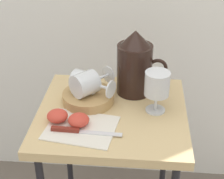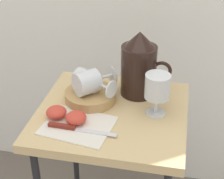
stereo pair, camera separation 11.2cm
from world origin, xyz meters
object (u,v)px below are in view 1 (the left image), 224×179
apple_half_right (79,120)px  pitcher (135,68)px  basket_tray (88,97)px  table (112,130)px  wine_glass_tipped_near (86,82)px  wine_glass_upright (157,86)px  apple_half_left (57,116)px  knife (76,131)px  wine_glass_tipped_far (86,83)px

apple_half_right → pitcher: bearing=53.9°
basket_tray → apple_half_right: (-0.01, -0.14, 0.00)m
table → wine_glass_tipped_near: bearing=147.5°
table → wine_glass_upright: size_ratio=4.99×
basket_tray → apple_half_left: size_ratio=2.66×
table → knife: knife is taller
basket_tray → pitcher: size_ratio=0.75×
wine_glass_tipped_far → apple_half_left: bearing=-122.5°
apple_half_left → table: bearing=25.0°
table → wine_glass_upright: wine_glass_upright is taller
apple_half_left → pitcher: bearing=41.6°
wine_glass_tipped_near → table: bearing=-32.5°
basket_tray → apple_half_right: bearing=-93.7°
apple_half_left → apple_half_right: (0.07, -0.02, 0.00)m
basket_tray → wine_glass_tipped_near: bearing=121.5°
wine_glass_tipped_near → apple_half_right: bearing=-90.4°
pitcher → wine_glass_tipped_far: pitcher is taller
table → knife: 0.18m
pitcher → apple_half_right: bearing=-126.1°
pitcher → wine_glass_tipped_near: (-0.16, -0.07, -0.02)m
table → wine_glass_tipped_far: size_ratio=4.70×
table → wine_glass_upright: 0.22m
table → apple_half_right: apple_half_right is taller
basket_tray → wine_glass_upright: (0.22, -0.03, 0.08)m
wine_glass_tipped_near → wine_glass_tipped_far: 0.02m
pitcher → knife: bearing=-122.6°
wine_glass_upright → wine_glass_tipped_far: wine_glass_upright is taller
wine_glass_upright → wine_glass_tipped_near: 0.24m
wine_glass_tipped_far → knife: (-0.01, -0.17, -0.07)m
table → apple_half_left: size_ratio=10.80×
basket_tray → wine_glass_tipped_near: (-0.01, 0.01, 0.05)m
knife → basket_tray: bearing=86.1°
wine_glass_tipped_far → basket_tray: bearing=55.1°
basket_tray → knife: bearing=-93.9°
wine_glass_upright → wine_glass_tipped_far: 0.23m
wine_glass_tipped_near → knife: size_ratio=0.74×
knife → apple_half_left: bearing=141.9°
apple_half_left → knife: (0.07, -0.05, -0.01)m
apple_half_left → apple_half_right: same height
table → apple_half_right: bearing=-135.5°
wine_glass_tipped_far → apple_half_right: bearing=-92.1°
wine_glass_upright → apple_half_right: bearing=-155.9°
basket_tray → apple_half_left: bearing=-122.6°
table → apple_half_left: bearing=-155.0°
table → apple_half_left: (-0.16, -0.08, 0.10)m
wine_glass_upright → knife: bearing=-149.4°
pitcher → knife: pitcher is taller
wine_glass_tipped_near → apple_half_left: wine_glass_tipped_near is taller
pitcher → apple_half_right: pitcher is taller
knife → apple_half_right: bearing=85.2°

